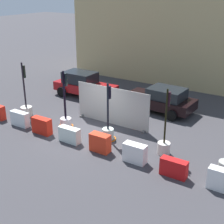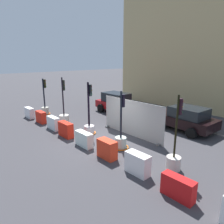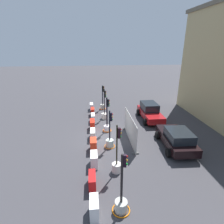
{
  "view_description": "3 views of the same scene",
  "coord_description": "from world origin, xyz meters",
  "px_view_note": "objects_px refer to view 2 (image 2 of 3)",
  "views": [
    {
      "loc": [
        9.41,
        -12.18,
        7.34
      ],
      "look_at": [
        1.43,
        0.37,
        1.36
      ],
      "focal_mm": 50.69,
      "sensor_mm": 36.0,
      "label": 1
    },
    {
      "loc": [
        8.53,
        -7.04,
        4.53
      ],
      "look_at": [
        0.6,
        0.12,
        1.74
      ],
      "focal_mm": 33.08,
      "sensor_mm": 36.0,
      "label": 2
    },
    {
      "loc": [
        13.73,
        -1.21,
        7.41
      ],
      "look_at": [
        -1.3,
        0.45,
        1.86
      ],
      "focal_mm": 29.08,
      "sensor_mm": 36.0,
      "label": 3
    }
  ],
  "objects_px": {
    "traffic_light_2": "(89,125)",
    "traffic_light_4": "(174,156)",
    "traffic_light_3": "(121,138)",
    "construction_barrier_7": "(178,188)",
    "traffic_light_1": "(64,115)",
    "construction_barrier_3": "(66,130)",
    "car_black_sedan": "(184,118)",
    "construction_barrier_0": "(30,113)",
    "traffic_light_0": "(45,108)",
    "construction_barrier_2": "(53,123)",
    "construction_barrier_4": "(84,139)",
    "construction_barrier_6": "(137,164)",
    "car_red_compact": "(118,103)",
    "construction_barrier_1": "(41,117)",
    "construction_barrier_5": "(107,149)"
  },
  "relations": [
    {
      "from": "traffic_light_3",
      "to": "construction_barrier_0",
      "type": "xyz_separation_m",
      "value": [
        -8.81,
        -1.37,
        -0.13
      ]
    },
    {
      "from": "construction_barrier_6",
      "to": "car_red_compact",
      "type": "xyz_separation_m",
      "value": [
        -7.39,
        6.03,
        0.42
      ]
    },
    {
      "from": "traffic_light_4",
      "to": "construction_barrier_2",
      "type": "distance_m",
      "value": 8.21
    },
    {
      "from": "traffic_light_1",
      "to": "construction_barrier_1",
      "type": "xyz_separation_m",
      "value": [
        -1.08,
        -1.26,
        -0.13
      ]
    },
    {
      "from": "construction_barrier_0",
      "to": "car_black_sedan",
      "type": "bearing_deg",
      "value": 34.14
    },
    {
      "from": "traffic_light_3",
      "to": "construction_barrier_1",
      "type": "xyz_separation_m",
      "value": [
        -6.96,
        -1.25,
        -0.11
      ]
    },
    {
      "from": "traffic_light_4",
      "to": "car_black_sedan",
      "type": "xyz_separation_m",
      "value": [
        -2.35,
        4.92,
        0.19
      ]
    },
    {
      "from": "construction_barrier_6",
      "to": "construction_barrier_4",
      "type": "bearing_deg",
      "value": -179.22
    },
    {
      "from": "traffic_light_0",
      "to": "construction_barrier_5",
      "type": "height_order",
      "value": "traffic_light_0"
    },
    {
      "from": "construction_barrier_1",
      "to": "car_red_compact",
      "type": "distance_m",
      "value": 6.3
    },
    {
      "from": "traffic_light_0",
      "to": "construction_barrier_0",
      "type": "xyz_separation_m",
      "value": [
        0.19,
        -1.38,
        -0.17
      ]
    },
    {
      "from": "car_red_compact",
      "to": "construction_barrier_0",
      "type": "bearing_deg",
      "value": -120.64
    },
    {
      "from": "construction_barrier_2",
      "to": "construction_barrier_1",
      "type": "bearing_deg",
      "value": -179.51
    },
    {
      "from": "traffic_light_0",
      "to": "car_red_compact",
      "type": "bearing_deg",
      "value": 51.18
    },
    {
      "from": "construction_barrier_6",
      "to": "car_red_compact",
      "type": "distance_m",
      "value": 9.55
    },
    {
      "from": "traffic_light_0",
      "to": "traffic_light_4",
      "type": "bearing_deg",
      "value": 0.6
    },
    {
      "from": "construction_barrier_6",
      "to": "car_red_compact",
      "type": "relative_size",
      "value": 0.23
    },
    {
      "from": "construction_barrier_1",
      "to": "construction_barrier_5",
      "type": "height_order",
      "value": "construction_barrier_5"
    },
    {
      "from": "construction_barrier_1",
      "to": "construction_barrier_2",
      "type": "height_order",
      "value": "construction_barrier_1"
    },
    {
      "from": "construction_barrier_0",
      "to": "construction_barrier_7",
      "type": "bearing_deg",
      "value": -0.04
    },
    {
      "from": "traffic_light_0",
      "to": "construction_barrier_2",
      "type": "xyz_separation_m",
      "value": [
        3.93,
        -1.24,
        -0.15
      ]
    },
    {
      "from": "car_red_compact",
      "to": "construction_barrier_6",
      "type": "bearing_deg",
      "value": -39.18
    },
    {
      "from": "traffic_light_4",
      "to": "construction_barrier_1",
      "type": "xyz_separation_m",
      "value": [
        -9.97,
        -1.39,
        -0.17
      ]
    },
    {
      "from": "traffic_light_0",
      "to": "construction_barrier_6",
      "type": "xyz_separation_m",
      "value": [
        11.23,
        -1.26,
        -0.13
      ]
    },
    {
      "from": "traffic_light_4",
      "to": "car_black_sedan",
      "type": "relative_size",
      "value": 0.72
    },
    {
      "from": "car_red_compact",
      "to": "car_black_sedan",
      "type": "distance_m",
      "value": 5.84
    },
    {
      "from": "traffic_light_2",
      "to": "traffic_light_4",
      "type": "height_order",
      "value": "traffic_light_2"
    },
    {
      "from": "construction_barrier_1",
      "to": "construction_barrier_3",
      "type": "bearing_deg",
      "value": -0.91
    },
    {
      "from": "traffic_light_0",
      "to": "construction_barrier_5",
      "type": "distance_m",
      "value": 9.47
    },
    {
      "from": "traffic_light_1",
      "to": "construction_barrier_4",
      "type": "height_order",
      "value": "traffic_light_1"
    },
    {
      "from": "car_red_compact",
      "to": "construction_barrier_3",
      "type": "bearing_deg",
      "value": -73.24
    },
    {
      "from": "traffic_light_1",
      "to": "construction_barrier_2",
      "type": "bearing_deg",
      "value": -57.22
    },
    {
      "from": "traffic_light_3",
      "to": "construction_barrier_7",
      "type": "height_order",
      "value": "traffic_light_3"
    },
    {
      "from": "traffic_light_1",
      "to": "construction_barrier_6",
      "type": "bearing_deg",
      "value": -8.84
    },
    {
      "from": "car_black_sedan",
      "to": "construction_barrier_0",
      "type": "bearing_deg",
      "value": -145.86
    },
    {
      "from": "construction_barrier_0",
      "to": "traffic_light_3",
      "type": "bearing_deg",
      "value": 8.85
    },
    {
      "from": "construction_barrier_1",
      "to": "construction_barrier_6",
      "type": "distance_m",
      "value": 9.18
    },
    {
      "from": "traffic_light_0",
      "to": "traffic_light_4",
      "type": "height_order",
      "value": "traffic_light_4"
    },
    {
      "from": "construction_barrier_2",
      "to": "construction_barrier_5",
      "type": "relative_size",
      "value": 1.18
    },
    {
      "from": "traffic_light_0",
      "to": "construction_barrier_3",
      "type": "distance_m",
      "value": 5.82
    },
    {
      "from": "construction_barrier_2",
      "to": "construction_barrier_4",
      "type": "height_order",
      "value": "construction_barrier_2"
    },
    {
      "from": "construction_barrier_1",
      "to": "construction_barrier_7",
      "type": "relative_size",
      "value": 0.91
    },
    {
      "from": "traffic_light_0",
      "to": "car_black_sedan",
      "type": "xyz_separation_m",
      "value": [
        9.67,
        5.04,
        0.21
      ]
    },
    {
      "from": "construction_barrier_1",
      "to": "construction_barrier_3",
      "type": "distance_m",
      "value": 3.62
    },
    {
      "from": "construction_barrier_3",
      "to": "car_red_compact",
      "type": "relative_size",
      "value": 0.25
    },
    {
      "from": "construction_barrier_1",
      "to": "construction_barrier_4",
      "type": "bearing_deg",
      "value": -0.5
    },
    {
      "from": "construction_barrier_2",
      "to": "construction_barrier_3",
      "type": "relative_size",
      "value": 1.03
    },
    {
      "from": "construction_barrier_7",
      "to": "car_red_compact",
      "type": "height_order",
      "value": "car_red_compact"
    },
    {
      "from": "construction_barrier_3",
      "to": "car_black_sedan",
      "type": "bearing_deg",
      "value": 57.85
    },
    {
      "from": "traffic_light_1",
      "to": "traffic_light_3",
      "type": "xyz_separation_m",
      "value": [
        5.87,
        -0.01,
        -0.03
      ]
    }
  ]
}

